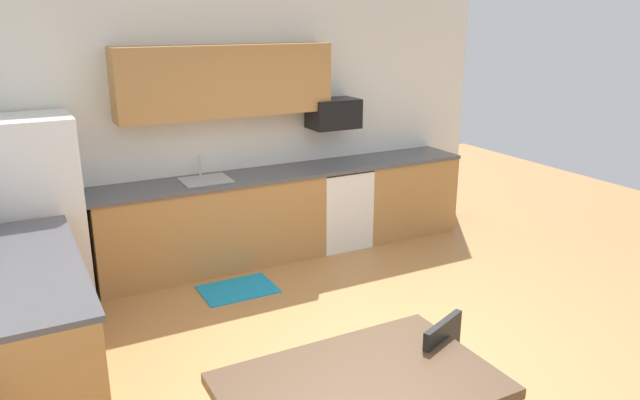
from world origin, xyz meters
TOP-DOWN VIEW (x-y plane):
  - ground_plane at (0.00, 0.00)m, footprint 12.00×12.00m
  - wall_back at (0.00, 2.65)m, footprint 5.80×0.10m
  - cabinet_run_back at (-0.57, 2.30)m, footprint 2.36×0.60m
  - cabinet_run_back_right at (1.80, 2.30)m, footprint 1.19×0.60m
  - cabinet_run_left at (-2.30, 0.80)m, footprint 0.60×2.00m
  - countertop_back at (0.00, 2.30)m, footprint 4.80×0.64m
  - countertop_left at (-2.30, 0.80)m, footprint 0.64×2.00m
  - upper_cabinets_back at (-0.30, 2.43)m, footprint 2.20×0.34m
  - refrigerator at (-2.18, 2.22)m, footprint 0.76×0.70m
  - oven_range at (0.91, 2.30)m, footprint 0.60×0.60m
  - microwave at (0.91, 2.40)m, footprint 0.54×0.36m
  - sink_basin at (-0.61, 2.30)m, footprint 0.48×0.40m
  - sink_faucet at (-0.61, 2.48)m, footprint 0.02×0.02m
  - dining_table at (-0.90, -1.14)m, footprint 1.40×0.90m
  - chair_near_table at (-0.22, -1.10)m, footprint 0.52×0.52m
  - floor_mat at (-0.55, 1.65)m, footprint 0.70×0.50m

SIDE VIEW (x-z plane):
  - ground_plane at x=0.00m, z-range 0.00..0.00m
  - floor_mat at x=-0.55m, z-range 0.00..0.01m
  - cabinet_run_back at x=-0.57m, z-range 0.00..0.90m
  - cabinet_run_back_right at x=1.80m, z-range 0.00..0.90m
  - cabinet_run_left at x=-2.30m, z-range 0.00..0.90m
  - oven_range at x=0.91m, z-range 0.00..0.91m
  - chair_near_table at x=-0.22m, z-range 0.08..0.93m
  - dining_table at x=-0.90m, z-range 0.31..1.05m
  - refrigerator at x=-2.18m, z-range 0.00..1.71m
  - sink_basin at x=-0.61m, z-range 0.81..0.95m
  - countertop_back at x=0.00m, z-range 0.90..0.94m
  - countertop_left at x=-2.30m, z-range 0.90..0.94m
  - sink_faucet at x=-0.61m, z-range 0.92..1.16m
  - wall_back at x=0.00m, z-range 0.00..2.70m
  - microwave at x=0.91m, z-range 1.33..1.65m
  - upper_cabinets_back at x=-0.30m, z-range 1.55..2.25m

